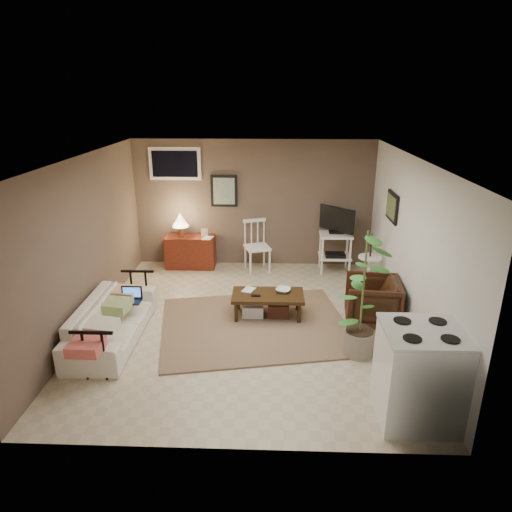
{
  "coord_description": "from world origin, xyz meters",
  "views": [
    {
      "loc": [
        0.36,
        -5.95,
        3.22
      ],
      "look_at": [
        0.13,
        0.35,
        0.93
      ],
      "focal_mm": 32.0,
      "sensor_mm": 36.0,
      "label": 1
    }
  ],
  "objects_px": {
    "red_console": "(190,249)",
    "side_table": "(370,256)",
    "armchair": "(372,299)",
    "spindle_chair": "(257,247)",
    "coffee_table": "(267,303)",
    "sofa": "(111,314)",
    "stove": "(419,375)",
    "potted_plant": "(363,290)",
    "tv_stand": "(336,238)"
  },
  "relations": [
    {
      "from": "armchair",
      "to": "stove",
      "type": "xyz_separation_m",
      "value": [
        0.05,
        -2.05,
        0.13
      ]
    },
    {
      "from": "sofa",
      "to": "tv_stand",
      "type": "distance_m",
      "value": 4.26
    },
    {
      "from": "armchair",
      "to": "potted_plant",
      "type": "bearing_deg",
      "value": -15.03
    },
    {
      "from": "spindle_chair",
      "to": "stove",
      "type": "height_order",
      "value": "stove"
    },
    {
      "from": "coffee_table",
      "to": "side_table",
      "type": "relative_size",
      "value": 1.04
    },
    {
      "from": "red_console",
      "to": "armchair",
      "type": "distance_m",
      "value": 3.73
    },
    {
      "from": "side_table",
      "to": "stove",
      "type": "bearing_deg",
      "value": -92.39
    },
    {
      "from": "sofa",
      "to": "stove",
      "type": "xyz_separation_m",
      "value": [
        3.67,
        -1.47,
        0.14
      ]
    },
    {
      "from": "coffee_table",
      "to": "armchair",
      "type": "xyz_separation_m",
      "value": [
        1.52,
        -0.14,
        0.16
      ]
    },
    {
      "from": "coffee_table",
      "to": "side_table",
      "type": "bearing_deg",
      "value": 31.55
    },
    {
      "from": "red_console",
      "to": "tv_stand",
      "type": "bearing_deg",
      "value": -2.5
    },
    {
      "from": "armchair",
      "to": "red_console",
      "type": "bearing_deg",
      "value": -119.51
    },
    {
      "from": "coffee_table",
      "to": "side_table",
      "type": "distance_m",
      "value": 2.03
    },
    {
      "from": "stove",
      "to": "sofa",
      "type": "bearing_deg",
      "value": 158.21
    },
    {
      "from": "sofa",
      "to": "tv_stand",
      "type": "relative_size",
      "value": 1.55
    },
    {
      "from": "coffee_table",
      "to": "potted_plant",
      "type": "xyz_separation_m",
      "value": [
        1.19,
        -0.99,
        0.68
      ]
    },
    {
      "from": "spindle_chair",
      "to": "coffee_table",
      "type": "bearing_deg",
      "value": -83.47
    },
    {
      "from": "red_console",
      "to": "side_table",
      "type": "xyz_separation_m",
      "value": [
        3.21,
        -0.99,
        0.26
      ]
    },
    {
      "from": "red_console",
      "to": "side_table",
      "type": "relative_size",
      "value": 1.05
    },
    {
      "from": "red_console",
      "to": "stove",
      "type": "relative_size",
      "value": 1.04
    },
    {
      "from": "tv_stand",
      "to": "potted_plant",
      "type": "relative_size",
      "value": 0.73
    },
    {
      "from": "side_table",
      "to": "coffee_table",
      "type": "bearing_deg",
      "value": -148.45
    },
    {
      "from": "coffee_table",
      "to": "red_console",
      "type": "bearing_deg",
      "value": 126.75
    },
    {
      "from": "red_console",
      "to": "spindle_chair",
      "type": "bearing_deg",
      "value": -4.5
    },
    {
      "from": "spindle_chair",
      "to": "side_table",
      "type": "relative_size",
      "value": 0.94
    },
    {
      "from": "red_console",
      "to": "spindle_chair",
      "type": "distance_m",
      "value": 1.3
    },
    {
      "from": "red_console",
      "to": "armchair",
      "type": "xyz_separation_m",
      "value": [
        3.03,
        -2.17,
        0.01
      ]
    },
    {
      "from": "sofa",
      "to": "coffee_table",
      "type": "bearing_deg",
      "value": -71.02
    },
    {
      "from": "spindle_chair",
      "to": "armchair",
      "type": "height_order",
      "value": "spindle_chair"
    },
    {
      "from": "tv_stand",
      "to": "armchair",
      "type": "bearing_deg",
      "value": -82.19
    },
    {
      "from": "side_table",
      "to": "armchair",
      "type": "relative_size",
      "value": 1.34
    },
    {
      "from": "tv_stand",
      "to": "spindle_chair",
      "type": "bearing_deg",
      "value": 179.28
    },
    {
      "from": "sofa",
      "to": "red_console",
      "type": "height_order",
      "value": "red_console"
    },
    {
      "from": "armchair",
      "to": "stove",
      "type": "height_order",
      "value": "stove"
    },
    {
      "from": "red_console",
      "to": "potted_plant",
      "type": "distance_m",
      "value": 4.09
    },
    {
      "from": "spindle_chair",
      "to": "stove",
      "type": "distance_m",
      "value": 4.49
    },
    {
      "from": "armchair",
      "to": "side_table",
      "type": "bearing_deg",
      "value": 177.4
    },
    {
      "from": "spindle_chair",
      "to": "potted_plant",
      "type": "xyz_separation_m",
      "value": [
        1.41,
        -2.92,
        0.45
      ]
    },
    {
      "from": "coffee_table",
      "to": "red_console",
      "type": "height_order",
      "value": "red_console"
    },
    {
      "from": "red_console",
      "to": "stove",
      "type": "height_order",
      "value": "red_console"
    },
    {
      "from": "red_console",
      "to": "potted_plant",
      "type": "bearing_deg",
      "value": -48.13
    },
    {
      "from": "side_table",
      "to": "stove",
      "type": "height_order",
      "value": "stove"
    },
    {
      "from": "red_console",
      "to": "tv_stand",
      "type": "xyz_separation_m",
      "value": [
        2.75,
        -0.12,
        0.28
      ]
    },
    {
      "from": "spindle_chair",
      "to": "potted_plant",
      "type": "distance_m",
      "value": 3.27
    },
    {
      "from": "coffee_table",
      "to": "sofa",
      "type": "bearing_deg",
      "value": -161.02
    },
    {
      "from": "stove",
      "to": "armchair",
      "type": "bearing_deg",
      "value": 91.28
    },
    {
      "from": "tv_stand",
      "to": "potted_plant",
      "type": "xyz_separation_m",
      "value": [
        -0.05,
        -2.9,
        0.25
      ]
    },
    {
      "from": "tv_stand",
      "to": "potted_plant",
      "type": "height_order",
      "value": "potted_plant"
    },
    {
      "from": "side_table",
      "to": "armchair",
      "type": "bearing_deg",
      "value": -98.68
    },
    {
      "from": "armchair",
      "to": "tv_stand",
      "type": "bearing_deg",
      "value": -166.11
    }
  ]
}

